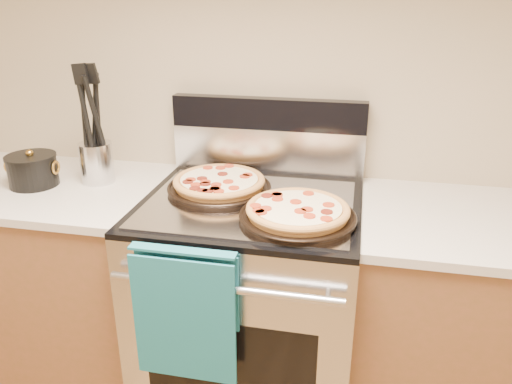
% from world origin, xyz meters
% --- Properties ---
extents(wall_back, '(4.00, 0.00, 4.00)m').
position_xyz_m(wall_back, '(0.00, 2.00, 1.35)').
color(wall_back, tan).
rests_on(wall_back, ground).
extents(range_body, '(0.76, 0.68, 0.90)m').
position_xyz_m(range_body, '(0.00, 1.65, 0.45)').
color(range_body, '#B7B7BC').
rests_on(range_body, ground).
extents(oven_window, '(0.56, 0.01, 0.40)m').
position_xyz_m(oven_window, '(0.00, 1.31, 0.45)').
color(oven_window, black).
rests_on(oven_window, range_body).
extents(cooktop, '(0.76, 0.68, 0.02)m').
position_xyz_m(cooktop, '(0.00, 1.65, 0.91)').
color(cooktop, black).
rests_on(cooktop, range_body).
extents(backsplash_lower, '(0.76, 0.06, 0.18)m').
position_xyz_m(backsplash_lower, '(0.00, 1.96, 1.01)').
color(backsplash_lower, silver).
rests_on(backsplash_lower, cooktop).
extents(backsplash_upper, '(0.76, 0.06, 0.12)m').
position_xyz_m(backsplash_upper, '(0.00, 1.96, 1.16)').
color(backsplash_upper, black).
rests_on(backsplash_upper, backsplash_lower).
extents(oven_handle, '(0.70, 0.03, 0.03)m').
position_xyz_m(oven_handle, '(0.00, 1.27, 0.80)').
color(oven_handle, silver).
rests_on(oven_handle, range_body).
extents(dish_towel, '(0.32, 0.05, 0.42)m').
position_xyz_m(dish_towel, '(-0.12, 1.27, 0.70)').
color(dish_towel, teal).
rests_on(dish_towel, oven_handle).
extents(foil_sheet, '(0.70, 0.55, 0.01)m').
position_xyz_m(foil_sheet, '(0.00, 1.62, 0.92)').
color(foil_sheet, gray).
rests_on(foil_sheet, cooktop).
extents(cabinet_left, '(1.00, 0.62, 0.88)m').
position_xyz_m(cabinet_left, '(-0.88, 1.68, 0.44)').
color(cabinet_left, brown).
rests_on(cabinet_left, ground).
extents(countertop_left, '(1.02, 0.64, 0.03)m').
position_xyz_m(countertop_left, '(-0.88, 1.68, 0.90)').
color(countertop_left, beige).
rests_on(countertop_left, cabinet_left).
extents(cabinet_right, '(1.00, 0.62, 0.88)m').
position_xyz_m(cabinet_right, '(0.88, 1.68, 0.44)').
color(cabinet_right, brown).
rests_on(cabinet_right, ground).
extents(pepperoni_pizza_back, '(0.44, 0.44, 0.05)m').
position_xyz_m(pepperoni_pizza_back, '(-0.13, 1.71, 0.95)').
color(pepperoni_pizza_back, '#AF6C35').
rests_on(pepperoni_pizza_back, foil_sheet).
extents(pepperoni_pizza_front, '(0.43, 0.43, 0.05)m').
position_xyz_m(pepperoni_pizza_front, '(0.18, 1.52, 0.95)').
color(pepperoni_pizza_front, '#AF6C35').
rests_on(pepperoni_pizza_front, foil_sheet).
extents(utensil_crock, '(0.16, 0.16, 0.16)m').
position_xyz_m(utensil_crock, '(-0.63, 1.74, 0.99)').
color(utensil_crock, silver).
rests_on(utensil_crock, countertop_left).
extents(saucepan, '(0.20, 0.20, 0.11)m').
position_xyz_m(saucepan, '(-0.85, 1.66, 0.96)').
color(saucepan, black).
rests_on(saucepan, countertop_left).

